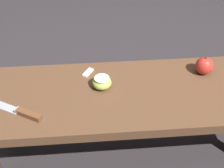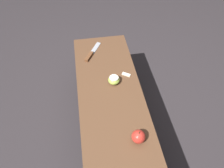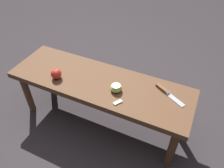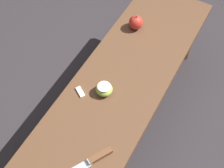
{
  "view_description": "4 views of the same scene",
  "coord_description": "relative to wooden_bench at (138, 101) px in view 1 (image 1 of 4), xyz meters",
  "views": [
    {
      "loc": [
        -0.18,
        -0.9,
        1.22
      ],
      "look_at": [
        -0.1,
        0.02,
        0.45
      ],
      "focal_mm": 50.0,
      "sensor_mm": 36.0,
      "label": 1
    },
    {
      "loc": [
        0.8,
        -0.13,
        1.48
      ],
      "look_at": [
        -0.1,
        0.02,
        0.45
      ],
      "focal_mm": 35.0,
      "sensor_mm": 36.0,
      "label": 2
    },
    {
      "loc": [
        -0.55,
        0.98,
        1.4
      ],
      "look_at": [
        -0.1,
        0.02,
        0.45
      ],
      "focal_mm": 35.0,
      "sensor_mm": 36.0,
      "label": 3
    },
    {
      "loc": [
        -0.78,
        -0.36,
        1.6
      ],
      "look_at": [
        -0.1,
        0.02,
        0.45
      ],
      "focal_mm": 50.0,
      "sensor_mm": 36.0,
      "label": 4
    }
  ],
  "objects": [
    {
      "name": "apple_cut",
      "position": [
        -0.14,
        0.04,
        0.08
      ],
      "size": [
        0.08,
        0.08,
        0.05
      ],
      "color": "#9EB747",
      "rests_on": "wooden_bench"
    },
    {
      "name": "ground_plane",
      "position": [
        0.0,
        0.0,
        -0.36
      ],
      "size": [
        8.0,
        8.0,
        0.0
      ],
      "primitive_type": "plane",
      "color": "#2D282B"
    },
    {
      "name": "apple_whole",
      "position": [
        0.28,
        0.09,
        0.09
      ],
      "size": [
        0.07,
        0.07,
        0.08
      ],
      "color": "red",
      "rests_on": "wooden_bench"
    },
    {
      "name": "apple_slice_near_knife",
      "position": [
        -0.2,
        0.13,
        0.06
      ],
      "size": [
        0.05,
        0.06,
        0.01
      ],
      "color": "white",
      "rests_on": "wooden_bench"
    },
    {
      "name": "wooden_bench",
      "position": [
        0.0,
        0.0,
        0.0
      ],
      "size": [
        1.28,
        0.41,
        0.42
      ],
      "color": "brown",
      "rests_on": "ground_plane"
    },
    {
      "name": "knife",
      "position": [
        -0.44,
        -0.08,
        0.06
      ],
      "size": [
        0.22,
        0.14,
        0.02
      ],
      "rotation": [
        0.0,
        0.0,
        2.62
      ],
      "color": "#9EA0A5",
      "rests_on": "wooden_bench"
    }
  ]
}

